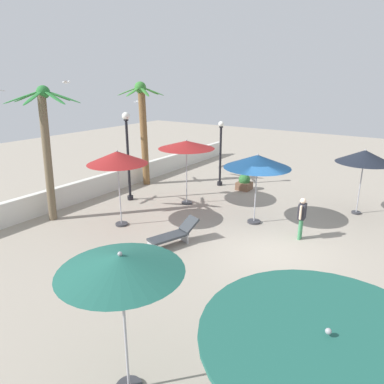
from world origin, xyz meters
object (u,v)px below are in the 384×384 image
object	(u,v)px
lounge_chair_0	(174,234)
seagull_1	(139,102)
patio_umbrella_0	(186,145)
seagull_2	(66,82)
patio_umbrella_3	(117,158)
patio_umbrella_1	(121,266)
lamp_post_1	(220,151)
palm_tree_1	(143,124)
guest_0	(302,215)
patio_umbrella_2	(257,162)
palm_tree_0	(46,138)
patio_umbrella_5	(364,157)
planter	(244,183)
lamp_post_0	(128,149)
patio_umbrella_4	(327,343)

from	to	relation	value
lounge_chair_0	seagull_1	size ratio (longest dim) A/B	1.92
patio_umbrella_0	seagull_2	xyz separation A→B (m)	(-1.21, 6.33, 2.66)
patio_umbrella_3	patio_umbrella_1	bearing A→B (deg)	-134.13
lamp_post_1	seagull_1	xyz separation A→B (m)	(-0.09, 5.54, 2.38)
patio_umbrella_1	patio_umbrella_3	distance (m)	8.00
palm_tree_1	lounge_chair_0	world-z (taller)	palm_tree_1
lamp_post_1	guest_0	size ratio (longest dim) A/B	2.22
patio_umbrella_2	patio_umbrella_3	size ratio (longest dim) A/B	0.94
patio_umbrella_1	palm_tree_0	size ratio (longest dim) A/B	0.54
patio_umbrella_2	patio_umbrella_5	bearing A→B (deg)	-43.29
seagull_2	planter	xyz separation A→B (m)	(4.67, -7.57, -5.01)
patio_umbrella_2	patio_umbrella_3	bearing A→B (deg)	126.80
lamp_post_0	planter	xyz separation A→B (m)	(4.53, -3.80, -2.07)
patio_umbrella_4	lamp_post_0	distance (m)	13.37
patio_umbrella_3	lounge_chair_0	world-z (taller)	patio_umbrella_3
palm_tree_1	guest_0	bearing A→B (deg)	-102.89
palm_tree_0	guest_0	size ratio (longest dim) A/B	3.42
guest_0	planter	bearing A→B (deg)	45.40
patio_umbrella_2	lamp_post_1	world-z (taller)	lamp_post_1
patio_umbrella_5	lamp_post_0	bearing A→B (deg)	113.86
lounge_chair_0	patio_umbrella_4	bearing A→B (deg)	-129.25
palm_tree_1	lamp_post_0	size ratio (longest dim) A/B	1.31
lamp_post_1	lounge_chair_0	xyz separation A→B (m)	(-7.20, -2.30, -1.47)
patio_umbrella_3	palm_tree_1	xyz separation A→B (m)	(4.85, 3.01, 0.60)
patio_umbrella_0	planter	size ratio (longest dim) A/B	3.53
palm_tree_1	lamp_post_0	xyz separation A→B (m)	(-2.38, -1.13, -0.86)
patio_umbrella_3	palm_tree_0	bearing A→B (deg)	110.12
patio_umbrella_5	planter	world-z (taller)	patio_umbrella_5
palm_tree_0	lamp_post_0	xyz separation A→B (m)	(3.49, -0.91, -0.90)
planter	patio_umbrella_0	bearing A→B (deg)	160.20
palm_tree_0	guest_0	bearing A→B (deg)	-67.54
guest_0	seagull_1	size ratio (longest dim) A/B	1.53
patio_umbrella_5	patio_umbrella_3	bearing A→B (deg)	131.45
patio_umbrella_3	lamp_post_0	distance (m)	3.11
palm_tree_0	patio_umbrella_5	bearing A→B (deg)	-53.39
lamp_post_0	seagull_1	world-z (taller)	seagull_1
palm_tree_1	lamp_post_1	xyz separation A→B (m)	(2.14, -3.48, -1.44)
patio_umbrella_0	palm_tree_0	size ratio (longest dim) A/B	0.56
patio_umbrella_0	lamp_post_0	world-z (taller)	lamp_post_0
patio_umbrella_5	patio_umbrella_1	bearing A→B (deg)	171.88
patio_umbrella_5	planter	xyz separation A→B (m)	(0.40, 5.55, -2.11)
patio_umbrella_4	patio_umbrella_5	world-z (taller)	patio_umbrella_5
lounge_chair_0	patio_umbrella_3	bearing A→B (deg)	85.60
palm_tree_1	patio_umbrella_0	bearing A→B (deg)	-109.49
palm_tree_0	planter	bearing A→B (deg)	-30.44
patio_umbrella_2	seagull_1	distance (m)	10.18
guest_0	palm_tree_0	bearing A→B (deg)	112.46
patio_umbrella_2	seagull_2	bearing A→B (deg)	94.93
patio_umbrella_1	planter	size ratio (longest dim) A/B	3.37
seagull_2	lamp_post_0	bearing A→B (deg)	-87.87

